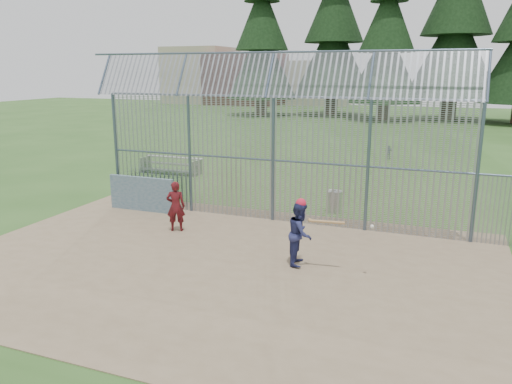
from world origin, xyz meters
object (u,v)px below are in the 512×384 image
at_px(dugout_wall, 142,194).
at_px(onlooker, 176,206).
at_px(batter, 300,234).
at_px(bleacher, 171,165).
at_px(trash_can, 334,201).

xyz_separation_m(dugout_wall, onlooker, (2.23, -1.52, 0.17)).
bearing_deg(batter, onlooker, 67.07).
height_order(dugout_wall, onlooker, onlooker).
xyz_separation_m(dugout_wall, batter, (6.50, -2.75, 0.20)).
height_order(dugout_wall, bleacher, dugout_wall).
height_order(dugout_wall, batter, batter).
bearing_deg(dugout_wall, bleacher, 111.94).
bearing_deg(batter, bleacher, 38.38).
bearing_deg(trash_can, bleacher, 156.47).
xyz_separation_m(batter, bleacher, (-8.97, 8.87, -0.41)).
height_order(batter, bleacher, batter).
bearing_deg(bleacher, batter, -44.69).
relative_size(dugout_wall, onlooker, 1.62).
relative_size(dugout_wall, batter, 1.56).
relative_size(batter, bleacher, 0.53).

